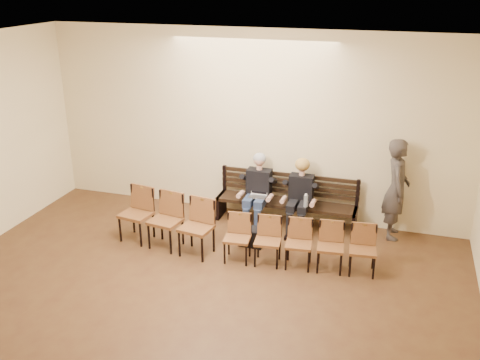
{
  "coord_description": "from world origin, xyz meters",
  "views": [
    {
      "loc": [
        2.63,
        -4.19,
        4.39
      ],
      "look_at": [
        0.06,
        4.05,
        1.02
      ],
      "focal_mm": 40.0,
      "sensor_mm": 36.0,
      "label": 1
    }
  ],
  "objects_px": {
    "bench": "(285,213)",
    "laptop": "(258,198)",
    "seated_woman": "(300,198)",
    "seated_man": "(258,190)",
    "bag": "(252,237)",
    "water_bottle": "(305,207)",
    "passerby": "(397,182)",
    "chair_row_front": "(165,221)",
    "chair_row_back": "(299,244)"
  },
  "relations": [
    {
      "from": "bench",
      "to": "seated_woman",
      "type": "height_order",
      "value": "seated_woman"
    },
    {
      "from": "bag",
      "to": "chair_row_back",
      "type": "distance_m",
      "value": 1.05
    },
    {
      "from": "chair_row_front",
      "to": "bench",
      "type": "bearing_deg",
      "value": 48.57
    },
    {
      "from": "chair_row_back",
      "to": "laptop",
      "type": "bearing_deg",
      "value": 124.4
    },
    {
      "from": "chair_row_back",
      "to": "chair_row_front",
      "type": "bearing_deg",
      "value": 174.54
    },
    {
      "from": "passerby",
      "to": "bench",
      "type": "bearing_deg",
      "value": 88.29
    },
    {
      "from": "seated_man",
      "to": "laptop",
      "type": "distance_m",
      "value": 0.18
    },
    {
      "from": "water_bottle",
      "to": "seated_woman",
      "type": "bearing_deg",
      "value": 118.87
    },
    {
      "from": "seated_woman",
      "to": "passerby",
      "type": "bearing_deg",
      "value": 7.48
    },
    {
      "from": "seated_woman",
      "to": "passerby",
      "type": "height_order",
      "value": "passerby"
    },
    {
      "from": "water_bottle",
      "to": "bag",
      "type": "bearing_deg",
      "value": -144.79
    },
    {
      "from": "laptop",
      "to": "bag",
      "type": "relative_size",
      "value": 0.74
    },
    {
      "from": "bag",
      "to": "chair_row_front",
      "type": "height_order",
      "value": "chair_row_front"
    },
    {
      "from": "water_bottle",
      "to": "passerby",
      "type": "bearing_deg",
      "value": 18.68
    },
    {
      "from": "seated_man",
      "to": "chair_row_front",
      "type": "bearing_deg",
      "value": -132.64
    },
    {
      "from": "bench",
      "to": "chair_row_back",
      "type": "xyz_separation_m",
      "value": [
        0.54,
        -1.45,
        0.16
      ]
    },
    {
      "from": "water_bottle",
      "to": "seated_man",
      "type": "bearing_deg",
      "value": 163.21
    },
    {
      "from": "seated_man",
      "to": "bag",
      "type": "relative_size",
      "value": 3.2
    },
    {
      "from": "water_bottle",
      "to": "chair_row_back",
      "type": "distance_m",
      "value": 1.06
    },
    {
      "from": "water_bottle",
      "to": "chair_row_front",
      "type": "xyz_separation_m",
      "value": [
        -2.18,
        -1.06,
        -0.1
      ]
    },
    {
      "from": "bench",
      "to": "seated_man",
      "type": "distance_m",
      "value": 0.68
    },
    {
      "from": "bench",
      "to": "laptop",
      "type": "relative_size",
      "value": 8.49
    },
    {
      "from": "bag",
      "to": "chair_row_back",
      "type": "height_order",
      "value": "chair_row_back"
    },
    {
      "from": "seated_man",
      "to": "bag",
      "type": "distance_m",
      "value": 1.0
    },
    {
      "from": "laptop",
      "to": "water_bottle",
      "type": "distance_m",
      "value": 0.92
    },
    {
      "from": "bench",
      "to": "laptop",
      "type": "distance_m",
      "value": 0.63
    },
    {
      "from": "passerby",
      "to": "bag",
      "type": "bearing_deg",
      "value": 110.51
    },
    {
      "from": "bench",
      "to": "passerby",
      "type": "height_order",
      "value": "passerby"
    },
    {
      "from": "bag",
      "to": "laptop",
      "type": "bearing_deg",
      "value": 98.42
    },
    {
      "from": "seated_woman",
      "to": "laptop",
      "type": "xyz_separation_m",
      "value": [
        -0.75,
        -0.14,
        -0.05
      ]
    },
    {
      "from": "seated_woman",
      "to": "chair_row_front",
      "type": "relative_size",
      "value": 0.72
    },
    {
      "from": "passerby",
      "to": "chair_row_back",
      "type": "xyz_separation_m",
      "value": [
        -1.38,
        -1.54,
        -0.65
      ]
    },
    {
      "from": "laptop",
      "to": "chair_row_front",
      "type": "distance_m",
      "value": 1.76
    },
    {
      "from": "bench",
      "to": "seated_man",
      "type": "relative_size",
      "value": 1.97
    },
    {
      "from": "chair_row_front",
      "to": "bag",
      "type": "bearing_deg",
      "value": 28.25
    },
    {
      "from": "bag",
      "to": "passerby",
      "type": "xyz_separation_m",
      "value": [
        2.28,
        1.07,
        0.88
      ]
    },
    {
      "from": "bag",
      "to": "seated_woman",
      "type": "bearing_deg",
      "value": 52.87
    },
    {
      "from": "seated_woman",
      "to": "chair_row_back",
      "type": "relative_size",
      "value": 0.52
    },
    {
      "from": "seated_man",
      "to": "laptop",
      "type": "bearing_deg",
      "value": -74.51
    },
    {
      "from": "water_bottle",
      "to": "bag",
      "type": "height_order",
      "value": "water_bottle"
    },
    {
      "from": "bench",
      "to": "passerby",
      "type": "distance_m",
      "value": 2.08
    },
    {
      "from": "seated_man",
      "to": "seated_woman",
      "type": "bearing_deg",
      "value": 0.0
    },
    {
      "from": "bench",
      "to": "seated_woman",
      "type": "distance_m",
      "value": 0.49
    },
    {
      "from": "water_bottle",
      "to": "laptop",
      "type": "bearing_deg",
      "value": 170.88
    },
    {
      "from": "seated_woman",
      "to": "passerby",
      "type": "distance_m",
      "value": 1.7
    },
    {
      "from": "bench",
      "to": "laptop",
      "type": "bearing_deg",
      "value": -151.09
    },
    {
      "from": "passerby",
      "to": "seated_man",
      "type": "bearing_deg",
      "value": 90.52
    },
    {
      "from": "seated_woman",
      "to": "water_bottle",
      "type": "xyz_separation_m",
      "value": [
        0.16,
        -0.29,
        -0.04
      ]
    },
    {
      "from": "seated_woman",
      "to": "chair_row_front",
      "type": "xyz_separation_m",
      "value": [
        -2.03,
        -1.34,
        -0.14
      ]
    },
    {
      "from": "laptop",
      "to": "chair_row_back",
      "type": "bearing_deg",
      "value": -44.09
    }
  ]
}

